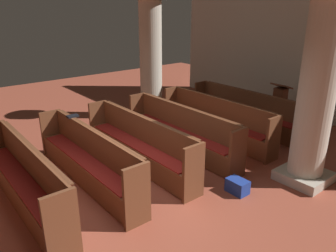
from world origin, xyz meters
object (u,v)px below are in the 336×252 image
pew_row_0 (245,110)px  pew_row_2 (181,129)px  pew_row_1 (216,119)px  pew_row_4 (87,157)px  pillar_aisle_side (318,84)px  lectern (279,106)px  hymn_book (73,116)px  kneeler_box_blue (237,186)px  pew_row_3 (139,142)px  pew_row_5 (23,176)px  pillar_far_side (151,53)px

pew_row_0 → pew_row_2: 2.17m
pew_row_1 → pew_row_4: bearing=-90.0°
pew_row_0 → pillar_aisle_side: bearing=-28.6°
pew_row_1 → pew_row_4: same height
pew_row_1 → lectern: size_ratio=2.97×
hymn_book → kneeler_box_blue: bearing=29.6°
pew_row_2 → pew_row_3: same height
pew_row_1 → hymn_book: hymn_book is taller
pew_row_1 → pew_row_5: same height
pew_row_5 → pillar_far_side: bearing=119.1°
pew_row_2 → pew_row_3: bearing=-90.0°
pew_row_0 → pew_row_5: 5.44m
pew_row_1 → pillar_far_side: 2.68m
pew_row_5 → lectern: lectern is taller
pew_row_4 → pew_row_0: bearing=90.0°
pew_row_0 → pew_row_2: same height
pew_row_2 → kneeler_box_blue: size_ratio=8.89×
kneeler_box_blue → hymn_book: bearing=-150.4°
pew_row_5 → kneeler_box_blue: pew_row_5 is taller
pew_row_5 → pillar_far_side: 5.00m
pew_row_2 → lectern: size_ratio=2.97×
pew_row_0 → pillar_far_side: size_ratio=0.94×
pew_row_2 → pew_row_3: 1.09m
pew_row_1 → pillar_far_side: (-2.35, -0.13, 1.29)m
kneeler_box_blue → pew_row_5: bearing=-123.5°
pew_row_4 → pew_row_3: bearing=90.0°
pew_row_1 → pew_row_5: 4.35m
pew_row_5 → lectern: (0.27, 6.54, -0.05)m
hymn_book → pew_row_0: bearing=77.6°
pew_row_0 → kneeler_box_blue: (1.90, -2.56, -0.38)m
pillar_aisle_side → pew_row_3: bearing=-140.8°
pew_row_2 → pillar_aisle_side: size_ratio=0.94×
pew_row_0 → pillar_aisle_side: size_ratio=0.94×
pew_row_3 → pew_row_1: bearing=90.0°
pew_row_5 → pew_row_4: bearing=90.0°
pillar_aisle_side → kneeler_box_blue: (-0.49, -1.26, -1.67)m
pew_row_3 → hymn_book: size_ratio=15.05×
hymn_book → pew_row_4: bearing=-11.3°
pew_row_5 → pew_row_2: bearing=90.0°
pew_row_3 → lectern: (0.27, 4.36, -0.05)m
pillar_aisle_side → hymn_book: pillar_aisle_side is taller
pew_row_0 → lectern: lectern is taller
pillar_far_side → pew_row_2: bearing=-22.3°
pew_row_3 → pew_row_2: bearing=90.0°
pew_row_0 → pillar_aisle_side: (2.40, -1.31, 1.29)m
pew_row_3 → kneeler_box_blue: size_ratio=8.89×
pillar_far_side → hymn_book: (1.43, -2.95, -0.81)m
pew_row_5 → kneeler_box_blue: (1.90, 2.87, -0.38)m
pew_row_3 → lectern: lectern is taller
pew_row_1 → pew_row_5: bearing=-90.0°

